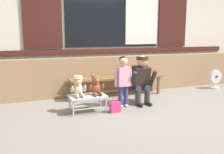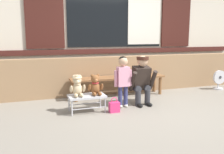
% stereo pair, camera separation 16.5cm
% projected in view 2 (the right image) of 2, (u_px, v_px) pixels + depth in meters
% --- Properties ---
extents(ground_plane, '(60.00, 60.00, 0.00)m').
position_uv_depth(ground_plane, '(150.00, 109.00, 4.45)').
color(ground_plane, gray).
extents(brick_low_wall, '(7.18, 0.25, 0.85)m').
position_uv_depth(brick_low_wall, '(122.00, 74.00, 5.70)').
color(brick_low_wall, '#997551').
rests_on(brick_low_wall, ground).
extents(shop_facade, '(7.32, 0.26, 3.33)m').
position_uv_depth(shop_facade, '(115.00, 21.00, 5.97)').
color(shop_facade, beige).
rests_on(shop_facade, ground).
extents(wooden_bench_long, '(2.10, 0.40, 0.44)m').
position_uv_depth(wooden_bench_long, '(118.00, 80.00, 5.29)').
color(wooden_bench_long, brown).
rests_on(wooden_bench_long, ground).
extents(small_display_bench, '(0.64, 0.36, 0.30)m').
position_uv_depth(small_display_bench, '(87.00, 97.00, 4.22)').
color(small_display_bench, '#BCBCC1').
rests_on(small_display_bench, ground).
extents(teddy_bear_with_hat, '(0.28, 0.27, 0.36)m').
position_uv_depth(teddy_bear_with_hat, '(77.00, 86.00, 4.14)').
color(teddy_bear_with_hat, '#CCB289').
rests_on(teddy_bear_with_hat, small_display_bench).
extents(teddy_bear_plain, '(0.28, 0.26, 0.36)m').
position_uv_depth(teddy_bear_plain, '(95.00, 85.00, 4.24)').
color(teddy_bear_plain, brown).
rests_on(teddy_bear_plain, small_display_bench).
extents(child_standing, '(0.35, 0.18, 0.96)m').
position_uv_depth(child_standing, '(123.00, 76.00, 4.46)').
color(child_standing, navy).
rests_on(child_standing, ground).
extents(adult_crouching, '(0.50, 0.49, 0.95)m').
position_uv_depth(adult_crouching, '(142.00, 80.00, 4.66)').
color(adult_crouching, '#333338').
rests_on(adult_crouching, ground).
extents(handbag_on_ground, '(0.18, 0.11, 0.27)m').
position_uv_depth(handbag_on_ground, '(114.00, 107.00, 4.23)').
color(handbag_on_ground, '#E53370').
rests_on(handbag_on_ground, ground).
extents(floor_fan, '(0.34, 0.24, 0.48)m').
position_uv_depth(floor_fan, '(219.00, 80.00, 5.99)').
color(floor_fan, silver).
rests_on(floor_fan, ground).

